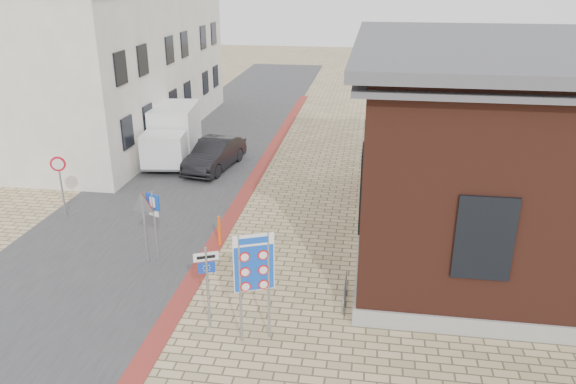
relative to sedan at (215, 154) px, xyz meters
The scene contains 16 objects.
ground 13.49m from the sedan, 72.10° to the right, with size 120.00×120.00×0.00m, color tan.
road_strip 2.67m from the sedan, 121.91° to the left, with size 7.00×60.00×0.02m, color #38383A.
curb_strip 3.61m from the sedan, 52.77° to the right, with size 0.60×40.00×0.02m, color maroon.
brick_building 14.63m from the sedan, 23.90° to the right, with size 13.00×13.00×6.80m.
townhouse_near 7.72m from the sedan, behind, with size 7.40×6.40×8.30m.
townhouse_mid 9.42m from the sedan, 142.90° to the left, with size 7.40×6.40×9.10m.
townhouse_far 13.56m from the sedan, 121.50° to the left, with size 7.40×6.40×8.30m.
bike_rack 12.61m from the sedan, 57.40° to the right, with size 0.08×1.80×0.60m.
sedan is the anchor object (origin of this frame).
box_truck 2.65m from the sedan, 157.68° to the left, with size 2.60×5.19×2.61m.
border_sign 13.71m from the sedan, 70.10° to the right, with size 0.95×0.44×2.98m.
essen_sign 12.98m from the sedan, 75.06° to the right, with size 0.60×0.29×2.37m.
parking_sign 9.28m from the sedan, 86.02° to the right, with size 0.51×0.25×2.42m.
yield_sign 9.39m from the sedan, 87.91° to the right, with size 0.84×0.09×2.38m.
speed_sign 7.66m from the sedan, 123.16° to the right, with size 0.56×0.20×2.44m.
bollard 8.16m from the sedan, 73.33° to the right, with size 0.10×0.10×1.09m, color #FF5A0D.
Camera 1 is at (3.14, -11.79, 8.82)m, focal length 35.00 mm.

